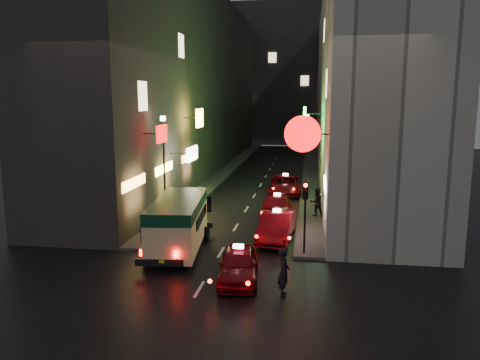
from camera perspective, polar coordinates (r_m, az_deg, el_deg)
The scene contains 15 objects.
ground at distance 15.43m, azimuth -8.68°, elevation -18.83°, with size 120.00×120.00×0.00m, color black.
building_left at distance 48.45m, azimuth -6.06°, elevation 11.81°, with size 7.60×52.00×18.00m.
building_right at distance 47.05m, azimuth 13.57°, elevation 11.65°, with size 8.05×52.00×18.00m.
building_far at distance 79.06m, azimuth 5.74°, elevation 12.54°, with size 30.00×10.00×22.00m, color #313035.
sidewalk_left at distance 48.18m, azimuth -1.54°, elevation 1.23°, with size 1.50×52.00×0.15m, color #494744.
sidewalk_right at distance 47.44m, azimuth 8.62°, elevation 0.98°, with size 1.50×52.00×0.15m, color #494744.
minibus at distance 22.80m, azimuth -7.51°, elevation -4.72°, with size 2.79×6.30×2.62m.
taxi_near at distance 19.44m, azimuth -0.20°, elevation -9.92°, with size 2.52×5.14×1.75m.
taxi_second at distance 24.74m, azimuth 4.50°, elevation -5.35°, with size 2.62×5.66×1.93m.
taxi_third at distance 29.43m, azimuth 4.55°, elevation -3.02°, with size 2.30×5.13×1.77m.
taxi_far at distance 36.66m, azimuth 5.55°, elevation -0.38°, with size 2.44×5.38×1.85m.
pedestrian_crossing at distance 17.96m, azimuth 5.35°, elevation -10.73°, with size 0.70×0.45×2.14m, color black.
pedestrian_sidewalk at distance 29.41m, azimuth 9.29°, elevation -2.45°, with size 0.75×0.47×1.98m, color black.
traffic_light at distance 21.86m, azimuth 7.96°, elevation -2.59°, with size 0.26×0.43×3.50m.
lamp_post at distance 27.44m, azimuth -9.24°, elevation 2.14°, with size 0.28×0.28×6.22m.
Camera 1 is at (4.19, -12.87, 7.41)m, focal length 35.00 mm.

